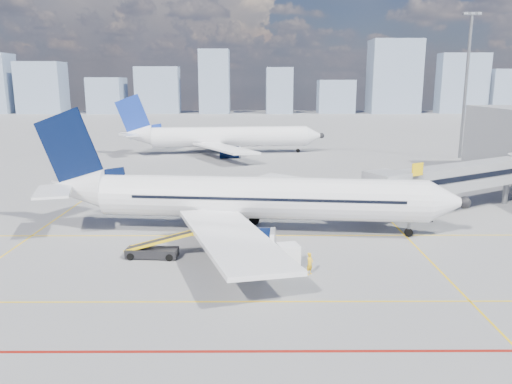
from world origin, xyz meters
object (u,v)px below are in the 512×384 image
Objects in this scene: main_aircraft at (243,198)px; ramp_worker at (310,264)px; cargo_dolly at (277,256)px; belt_loader at (154,250)px; second_aircraft at (221,137)px; baggage_tug at (268,260)px.

main_aircraft is 23.95× the size of ramp_worker.
cargo_dolly is 0.63× the size of belt_loader.
second_aircraft is 6.79× the size of belt_loader.
second_aircraft is 14.10× the size of baggage_tug.
main_aircraft is 10.24m from cargo_dolly.
cargo_dolly is at bearing -68.42° from main_aircraft.
baggage_tug reaches higher than ramp_worker.
second_aircraft is 58.88m from belt_loader.
ramp_worker is (11.99, -3.59, 0.21)m from belt_loader.
ramp_worker is (5.00, -10.58, -2.39)m from main_aircraft.
main_aircraft is at bearing 82.42° from baggage_tug.
main_aircraft is 10.64× the size of cargo_dolly.
cargo_dolly is 10.04m from belt_loader.
baggage_tug is at bearing -13.57° from belt_loader.
second_aircraft is at bearing 51.81° from ramp_worker.
cargo_dolly is at bearing 0.35° from baggage_tug.
belt_loader is (-9.68, 2.64, -0.42)m from cargo_dolly.
baggage_tug is at bearing -89.20° from second_aircraft.
cargo_dolly is at bearing -11.04° from belt_loader.
belt_loader is at bearing 150.73° from cargo_dolly.
second_aircraft is 24.18× the size of ramp_worker.
second_aircraft reaches higher than baggage_tug.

